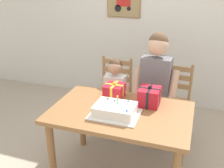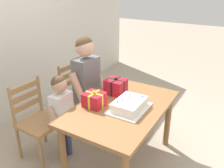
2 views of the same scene
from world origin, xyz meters
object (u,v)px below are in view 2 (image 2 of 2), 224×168
at_px(gift_box_beside_cake, 94,100).
at_px(child_older, 87,79).
at_px(child_younger, 62,110).
at_px(chair_left, 38,121).
at_px(chair_right, 79,95).
at_px(birthday_cake, 129,105).
at_px(gift_box_red_large, 116,86).
at_px(dining_table, 122,114).

distance_m(gift_box_beside_cake, child_older, 0.51).
relative_size(gift_box_beside_cake, child_younger, 0.20).
height_order(chair_left, chair_right, same).
distance_m(birthday_cake, child_older, 0.75).
bearing_deg(gift_box_red_large, dining_table, -137.88).
bearing_deg(child_older, chair_left, 154.91).
relative_size(chair_left, child_younger, 0.89).
bearing_deg(child_older, gift_box_beside_cake, -134.82).
height_order(chair_right, child_younger, child_younger).
xyz_separation_m(gift_box_beside_cake, chair_right, (0.52, 0.64, -0.34)).
distance_m(dining_table, chair_left, 0.97).
bearing_deg(gift_box_beside_cake, gift_box_red_large, -6.56).
distance_m(dining_table, gift_box_red_large, 0.36).
bearing_deg(child_younger, chair_left, 113.46).
bearing_deg(child_older, chair_right, 58.98).
distance_m(dining_table, chair_right, 0.98).
height_order(gift_box_red_large, child_older, child_older).
relative_size(chair_right, child_older, 0.68).
relative_size(gift_box_red_large, gift_box_beside_cake, 1.08).
bearing_deg(chair_left, gift_box_beside_cake, -70.16).
xyz_separation_m(birthday_cake, chair_left, (-0.35, 0.98, -0.31)).
bearing_deg(dining_table, gift_box_beside_cake, 120.42).
bearing_deg(gift_box_beside_cake, birthday_cake, -70.75).
relative_size(gift_box_beside_cake, chair_left, 0.22).
bearing_deg(gift_box_beside_cake, child_older, 45.18).
distance_m(gift_box_beside_cake, child_younger, 0.42).
relative_size(gift_box_red_large, chair_left, 0.24).
xyz_separation_m(chair_right, child_older, (-0.17, -0.28, 0.36)).
relative_size(chair_left, chair_right, 1.00).
xyz_separation_m(gift_box_red_large, chair_right, (0.15, 0.68, -0.35)).
bearing_deg(birthday_cake, gift_box_beside_cake, 109.25).
height_order(dining_table, child_younger, child_younger).
height_order(dining_table, gift_box_red_large, gift_box_red_large).
bearing_deg(child_younger, chair_right, 23.41).
distance_m(dining_table, child_older, 0.67).
bearing_deg(chair_left, dining_table, -67.02).
bearing_deg(chair_left, birthday_cake, -70.37).
bearing_deg(dining_table, chair_right, 66.75).
xyz_separation_m(gift_box_beside_cake, child_older, (0.36, 0.36, 0.02)).
bearing_deg(gift_box_red_large, gift_box_beside_cake, 173.44).
xyz_separation_m(birthday_cake, chair_right, (0.40, 0.98, -0.31)).
distance_m(chair_left, child_older, 0.74).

